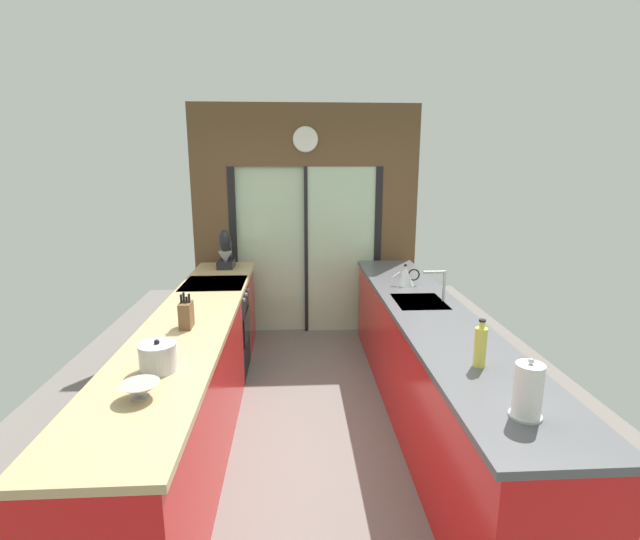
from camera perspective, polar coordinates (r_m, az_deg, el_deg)
ground_plane at (r=4.17m, az=-0.97°, el=-16.21°), size 5.04×7.60×0.02m
back_wall_unit at (r=5.46m, az=-1.78°, el=7.73°), size 2.64×0.12×2.70m
left_counter_run at (r=3.62m, az=-15.64°, el=-13.08°), size 0.62×3.80×0.92m
right_counter_run at (r=3.83m, az=13.19°, el=-11.43°), size 0.62×3.80×0.92m
sink_faucet at (r=3.90m, az=14.73°, el=-1.30°), size 0.19×0.02×0.26m
oven_range at (r=4.63m, az=-12.70°, el=-7.14°), size 0.60×0.60×0.92m
mixing_bowl at (r=2.45m, az=-21.43°, el=-13.71°), size 0.19×0.19×0.08m
knife_block at (r=3.31m, az=-16.28°, el=-5.34°), size 0.08×0.14×0.25m
stand_mixer at (r=5.11m, az=-11.64°, el=2.07°), size 0.17×0.27×0.42m
stock_pot at (r=2.70m, az=-19.47°, el=-10.15°), size 0.20×0.20×0.18m
kettle at (r=4.36m, az=10.54°, el=-0.70°), size 0.26×0.17×0.21m
soap_bottle at (r=2.74m, az=19.28°, el=-8.91°), size 0.07×0.07×0.28m
paper_towel_roll at (r=2.30m, az=24.40°, el=-13.54°), size 0.14×0.14×0.28m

